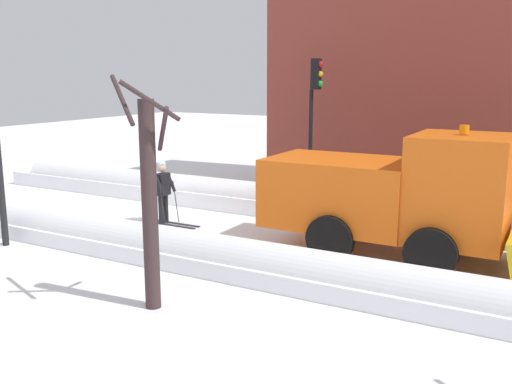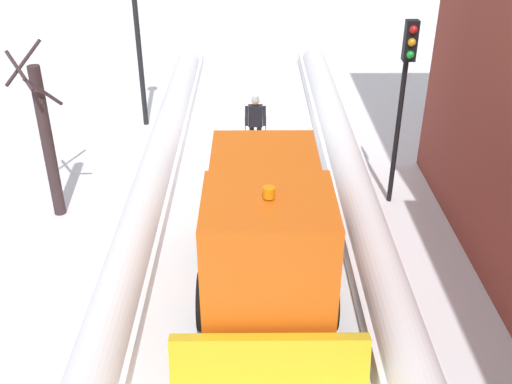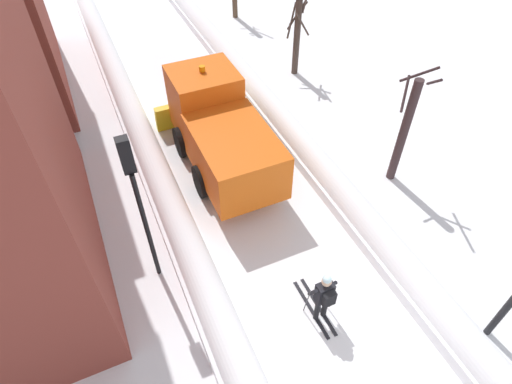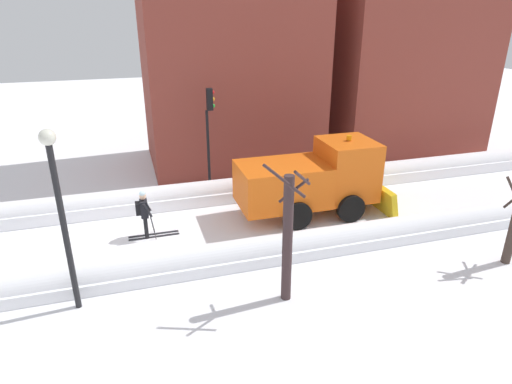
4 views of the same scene
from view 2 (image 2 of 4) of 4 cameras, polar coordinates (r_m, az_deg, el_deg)
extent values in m
cube|color=white|center=(10.57, 14.38, -16.83)|extent=(1.10, 36.00, 0.49)
cylinder|color=white|center=(10.40, 14.55, -15.89)|extent=(0.90, 34.20, 0.90)
cube|color=white|center=(10.62, -15.12, -17.15)|extent=(1.10, 36.00, 0.37)
cylinder|color=white|center=(10.49, -15.26, -16.44)|extent=(0.90, 34.20, 0.90)
cube|color=orange|center=(12.73, 0.83, -0.44)|extent=(2.30, 3.40, 1.60)
cube|color=orange|center=(10.26, 1.16, -6.23)|extent=(2.20, 2.00, 2.30)
cube|color=black|center=(9.19, 1.35, -7.13)|extent=(1.85, 0.06, 1.01)
cube|color=yellow|center=(10.02, 1.30, -16.35)|extent=(3.20, 0.46, 1.13)
cylinder|color=orange|center=(9.58, 1.24, -0.03)|extent=(0.20, 0.20, 0.18)
cylinder|color=black|center=(11.32, 6.99, -10.22)|extent=(0.25, 1.10, 1.10)
cylinder|color=black|center=(11.26, -4.90, -10.32)|extent=(0.25, 1.10, 1.10)
cylinder|color=black|center=(13.08, 5.88, -4.09)|extent=(0.25, 1.10, 1.10)
cylinder|color=black|center=(13.03, -4.25, -4.14)|extent=(0.25, 1.10, 1.10)
cylinder|color=black|center=(17.85, 0.30, 5.15)|extent=(0.14, 0.14, 0.82)
cylinder|color=black|center=(17.85, -0.41, 5.15)|extent=(0.14, 0.14, 0.82)
cube|color=black|center=(17.57, -0.05, 7.29)|extent=(0.42, 0.26, 0.62)
cube|color=black|center=(17.75, -0.06, 7.64)|extent=(0.32, 0.16, 0.44)
sphere|color=tan|center=(17.40, -0.05, 8.73)|extent=(0.24, 0.24, 0.24)
sphere|color=silver|center=(17.36, -0.05, 9.04)|extent=(0.22, 0.22, 0.22)
cylinder|color=black|center=(17.47, 0.81, 7.26)|extent=(0.09, 0.33, 0.56)
cylinder|color=black|center=(17.46, -0.91, 7.26)|extent=(0.09, 0.33, 0.56)
cube|color=black|center=(17.79, 0.31, 3.66)|extent=(0.09, 1.80, 0.03)
cube|color=black|center=(17.79, -0.40, 3.66)|extent=(0.09, 1.80, 0.03)
cylinder|color=#262628|center=(17.58, 0.94, 5.42)|extent=(0.02, 0.19, 1.19)
cylinder|color=#262628|center=(17.57, -1.03, 5.42)|extent=(0.02, 0.19, 1.19)
cylinder|color=black|center=(14.94, 13.31, 5.41)|extent=(0.12, 0.12, 3.72)
cube|color=black|center=(14.06, 14.52, 13.80)|extent=(0.28, 0.24, 0.90)
sphere|color=red|center=(13.87, 14.80, 14.76)|extent=(0.18, 0.18, 0.18)
sphere|color=gold|center=(13.94, 14.65, 13.66)|extent=(0.18, 0.18, 0.18)
sphere|color=green|center=(14.01, 14.50, 12.56)|extent=(0.18, 0.18, 0.18)
cylinder|color=black|center=(19.47, -11.05, 12.76)|extent=(0.16, 0.16, 4.69)
cylinder|color=#3B2A2C|center=(14.79, -19.25, 4.33)|extent=(0.28, 0.28, 3.75)
cylinder|color=#3B2A2C|center=(14.07, -19.63, 8.99)|extent=(0.60, 0.65, 0.86)
cylinder|color=#3B2A2C|center=(14.48, -21.32, 11.43)|extent=(0.67, 0.97, 0.85)
cylinder|color=#3B2A2C|center=(13.99, -21.65, 10.72)|extent=(0.76, 0.74, 0.73)
camera|label=1|loc=(14.39, -59.93, -0.16)|focal=40.07mm
camera|label=3|loc=(21.08, 12.30, 35.14)|focal=29.91mm
camera|label=4|loc=(22.14, -45.91, 21.41)|focal=31.23mm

